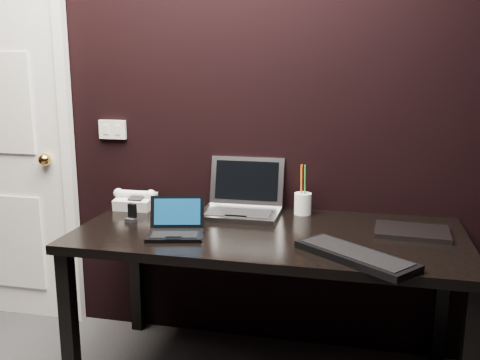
% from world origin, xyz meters
% --- Properties ---
extents(wall_back, '(4.00, 0.00, 4.00)m').
position_xyz_m(wall_back, '(0.00, 1.80, 1.30)').
color(wall_back, black).
rests_on(wall_back, ground).
extents(wall_switch, '(0.15, 0.02, 0.10)m').
position_xyz_m(wall_switch, '(-0.62, 1.79, 1.12)').
color(wall_switch, silver).
rests_on(wall_switch, wall_back).
extents(desk, '(1.70, 0.80, 0.74)m').
position_xyz_m(desk, '(0.30, 1.40, 0.66)').
color(desk, black).
rests_on(desk, ground).
extents(netbook, '(0.28, 0.26, 0.15)m').
position_xyz_m(netbook, '(-0.08, 1.25, 0.77)').
color(netbook, black).
rests_on(netbook, desk).
extents(silver_laptop, '(0.38, 0.34, 0.26)m').
position_xyz_m(silver_laptop, '(0.12, 1.64, 0.79)').
color(silver_laptop, gray).
rests_on(silver_laptop, desk).
extents(ext_keyboard, '(0.48, 0.43, 0.03)m').
position_xyz_m(ext_keyboard, '(0.68, 1.13, 0.75)').
color(ext_keyboard, black).
rests_on(ext_keyboard, desk).
extents(closed_laptop, '(0.32, 0.24, 0.02)m').
position_xyz_m(closed_laptop, '(0.92, 1.50, 0.75)').
color(closed_laptop, gray).
rests_on(closed_laptop, desk).
extents(desk_phone, '(0.23, 0.18, 0.11)m').
position_xyz_m(desk_phone, '(-0.43, 1.62, 0.78)').
color(desk_phone, silver).
rests_on(desk_phone, desk).
extents(mobile_phone, '(0.06, 0.05, 0.08)m').
position_xyz_m(mobile_phone, '(-0.35, 1.40, 0.77)').
color(mobile_phone, black).
rests_on(mobile_phone, desk).
extents(pen_cup, '(0.10, 0.10, 0.25)m').
position_xyz_m(pen_cup, '(0.42, 1.71, 0.80)').
color(pen_cup, white).
rests_on(pen_cup, desk).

